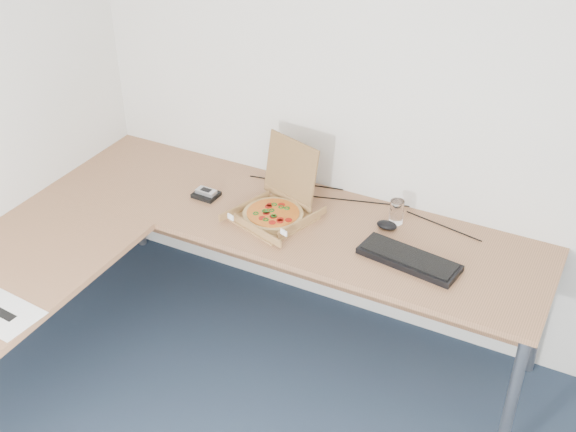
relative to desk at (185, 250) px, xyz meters
The scene contains 10 objects.
room_shell 1.39m from the desk, 49.77° to the right, with size 3.50×3.50×2.50m, color white, non-canonical shape.
desk is the anchor object (origin of this frame).
pizza_box 0.48m from the desk, 56.84° to the left, with size 0.33×0.38×0.33m.
drinking_glass 1.01m from the desk, 37.88° to the left, with size 0.07×0.07×0.12m, color white.
keyboard 1.02m from the desk, 19.69° to the left, with size 0.45×0.16×0.03m, color black.
mouse 0.95m from the desk, 35.29° to the left, with size 0.10×0.07×0.04m, color black.
wallet 0.43m from the desk, 109.27° to the left, with size 0.12×0.10×0.02m, color black.
phone 0.43m from the desk, 109.10° to the left, with size 0.10×0.05×0.02m, color #B2B5BA.
paper_sheet 0.83m from the desk, 116.88° to the right, with size 0.30×0.21×0.00m, color white.
cable_bundle 0.90m from the desk, 51.78° to the left, with size 0.60×0.04×0.01m, color black, non-canonical shape.
Camera 1 is at (0.85, -1.25, 2.67)m, focal length 45.82 mm.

